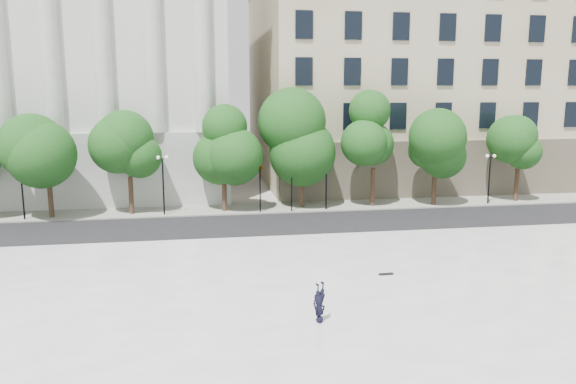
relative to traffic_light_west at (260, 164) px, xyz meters
name	(u,v)px	position (x,y,z in m)	size (l,w,h in m)	color
ground	(326,343)	(-0.01, -22.30, -3.77)	(160.00, 160.00, 0.00)	#ADAAA4
plaza	(310,307)	(-0.01, -19.30, -3.54)	(44.00, 22.00, 0.45)	white
street	(267,227)	(-0.01, -4.30, -3.76)	(60.00, 8.00, 0.02)	black
far_sidewalk	(258,208)	(-0.01, 1.70, -3.71)	(60.00, 4.00, 0.12)	#A1A095
building_west	(63,51)	(-17.01, 16.27, 9.12)	(31.50, 27.65, 25.60)	silver
building_east	(429,71)	(19.99, 16.61, 7.38)	(36.00, 26.15, 23.00)	beige
traffic_light_west	(260,164)	(0.00, 0.00, 0.00)	(0.52, 1.93, 4.27)	black
traffic_light_east	(292,165)	(2.41, 0.00, -0.08)	(0.46, 1.72, 4.18)	black
person_lying	(319,317)	(-0.06, -21.40, -3.10)	(0.58, 0.38, 1.60)	black
skateboard	(386,274)	(4.34, -16.40, -3.28)	(0.72, 0.18, 0.07)	black
street_trees	(231,142)	(-2.03, 1.07, 1.60)	(46.35, 5.06, 8.00)	#382619
lamp_posts	(255,175)	(-0.36, 0.30, -0.80)	(36.55, 0.28, 4.54)	black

